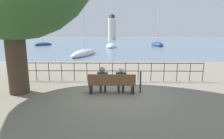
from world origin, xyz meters
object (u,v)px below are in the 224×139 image
(seated_person_left, at_px, (103,79))
(harbor_lighthouse, at_px, (112,28))
(sailboat_1, at_px, (111,46))
(closed_umbrella, at_px, (140,81))
(park_bench, at_px, (112,84))
(seated_person_right, at_px, (121,79))
(sailboat_3, at_px, (43,44))
(sailboat_4, at_px, (157,45))
(sailboat_0, at_px, (84,53))

(seated_person_left, xyz_separation_m, harbor_lighthouse, (-1.89, 130.41, 8.48))
(sailboat_1, bearing_deg, closed_umbrella, -84.85)
(park_bench, height_order, sailboat_1, sailboat_1)
(park_bench, distance_m, closed_umbrella, 1.28)
(park_bench, distance_m, harbor_lighthouse, 130.80)
(park_bench, distance_m, seated_person_right, 0.46)
(park_bench, bearing_deg, sailboat_3, 115.65)
(sailboat_3, bearing_deg, sailboat_4, 14.99)
(sailboat_0, relative_size, sailboat_4, 0.92)
(seated_person_right, distance_m, harbor_lighthouse, 130.71)
(park_bench, relative_size, sailboat_0, 0.20)
(sailboat_0, distance_m, harbor_lighthouse, 114.75)
(seated_person_left, height_order, harbor_lighthouse, harbor_lighthouse)
(seated_person_left, bearing_deg, sailboat_0, 102.71)
(sailboat_4, distance_m, harbor_lighthouse, 93.23)
(sailboat_1, bearing_deg, sailboat_0, -99.38)
(park_bench, distance_m, sailboat_1, 32.77)
(park_bench, height_order, seated_person_right, seated_person_right)
(seated_person_right, xyz_separation_m, harbor_lighthouse, (-2.70, 130.41, 8.49))
(sailboat_3, height_order, sailboat_4, sailboat_3)
(park_bench, relative_size, sailboat_1, 0.19)
(sailboat_0, height_order, harbor_lighthouse, harbor_lighthouse)
(seated_person_right, relative_size, sailboat_0, 0.11)
(sailboat_1, height_order, sailboat_4, sailboat_4)
(sailboat_4, bearing_deg, sailboat_0, -130.00)
(seated_person_right, height_order, sailboat_4, sailboat_4)
(closed_umbrella, distance_m, sailboat_4, 39.73)
(sailboat_0, relative_size, sailboat_3, 0.87)
(seated_person_right, relative_size, sailboat_4, 0.10)
(closed_umbrella, bearing_deg, sailboat_4, 75.78)
(sailboat_0, relative_size, harbor_lighthouse, 0.52)
(park_bench, bearing_deg, harbor_lighthouse, 91.01)
(seated_person_right, relative_size, closed_umbrella, 1.14)
(sailboat_4, height_order, harbor_lighthouse, harbor_lighthouse)
(sailboat_1, xyz_separation_m, harbor_lighthouse, (-1.47, 97.73, 8.82))
(sailboat_3, bearing_deg, seated_person_right, -42.29)
(park_bench, relative_size, sailboat_4, 0.18)
(closed_umbrella, xyz_separation_m, sailboat_4, (9.76, 38.51, -0.20))
(sailboat_1, height_order, harbor_lighthouse, harbor_lighthouse)
(harbor_lighthouse, bearing_deg, sailboat_0, -90.86)
(park_bench, relative_size, seated_person_left, 1.72)
(seated_person_left, height_order, closed_umbrella, seated_person_left)
(closed_umbrella, bearing_deg, seated_person_left, -178.56)
(closed_umbrella, bearing_deg, harbor_lighthouse, 91.57)
(seated_person_right, height_order, sailboat_0, sailboat_0)
(seated_person_right, xyz_separation_m, sailboat_1, (-1.23, 32.68, -0.33))
(park_bench, relative_size, closed_umbrella, 2.00)
(closed_umbrella, bearing_deg, sailboat_1, 93.66)
(park_bench, bearing_deg, seated_person_left, 168.89)
(park_bench, xyz_separation_m, sailboat_0, (-4.02, 16.10, -0.16))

